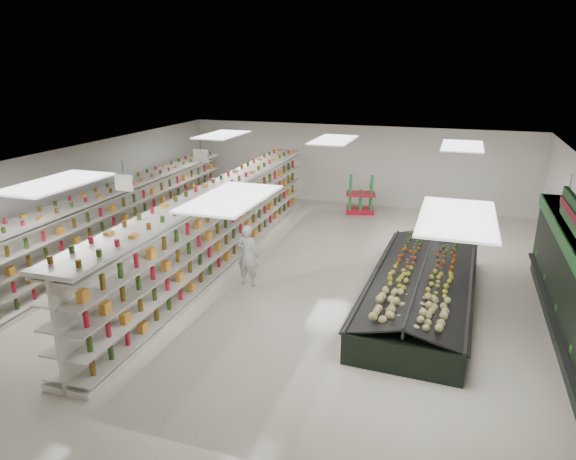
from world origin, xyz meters
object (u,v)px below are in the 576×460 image
(gondola_center, at_px, (220,228))
(shopper_background, at_px, (232,213))
(gondola_left, at_px, (129,218))
(produce_island, at_px, (422,286))
(shopper_main, at_px, (248,255))
(soda_endcap, at_px, (361,196))

(gondola_center, height_order, shopper_background, gondola_center)
(gondola_left, xyz_separation_m, shopper_background, (2.66, 1.93, -0.10))
(produce_island, relative_size, shopper_main, 4.08)
(gondola_left, bearing_deg, shopper_main, -19.77)
(produce_island, xyz_separation_m, shopper_main, (-4.38, -0.33, 0.37))
(soda_endcap, bearing_deg, gondola_left, -135.21)
(produce_island, bearing_deg, gondola_left, 172.27)
(gondola_left, distance_m, soda_endcap, 8.68)
(gondola_left, relative_size, soda_endcap, 8.27)
(soda_endcap, height_order, shopper_main, shopper_main)
(produce_island, distance_m, shopper_background, 7.15)
(produce_island, height_order, soda_endcap, soda_endcap)
(gondola_left, xyz_separation_m, shopper_main, (4.68, -1.55, -0.11))
(gondola_left, distance_m, produce_island, 9.15)
(produce_island, bearing_deg, shopper_main, -175.75)
(gondola_center, bearing_deg, shopper_main, -42.58)
(shopper_background, bearing_deg, shopper_main, -116.42)
(produce_island, xyz_separation_m, shopper_background, (-6.40, 3.16, 0.38))
(gondola_center, relative_size, produce_island, 1.99)
(gondola_center, height_order, soda_endcap, gondola_center)
(soda_endcap, distance_m, shopper_main, 7.81)
(shopper_main, bearing_deg, gondola_center, -35.85)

